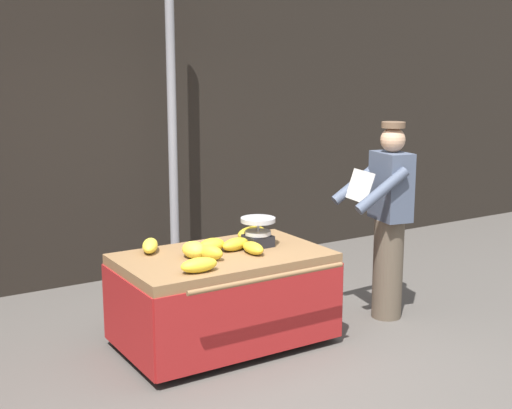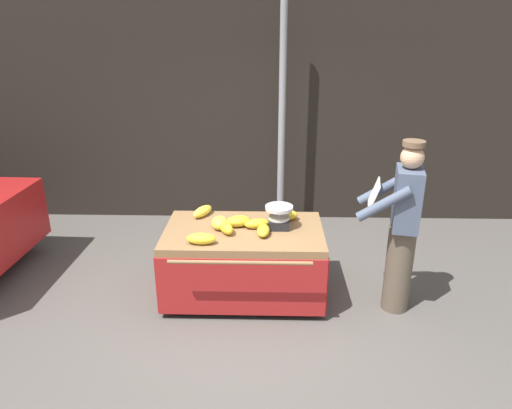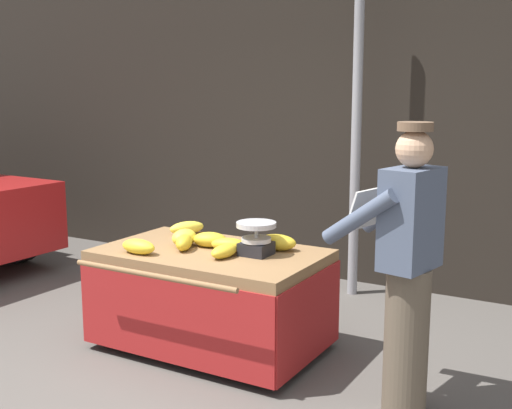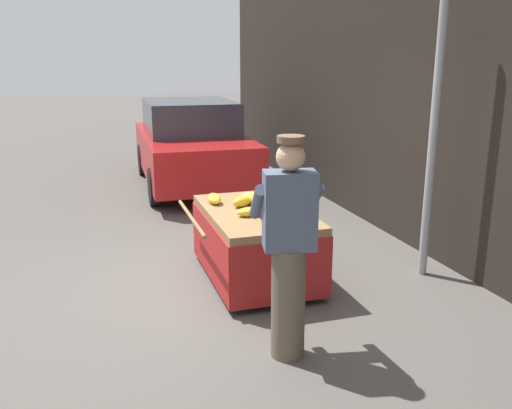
% 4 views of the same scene
% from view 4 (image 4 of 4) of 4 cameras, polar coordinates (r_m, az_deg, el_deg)
% --- Properties ---
extents(ground_plane, '(60.00, 60.00, 0.00)m').
position_cam_4_polar(ground_plane, '(5.64, -6.19, -8.39)').
color(ground_plane, '#514C47').
extents(back_wall, '(16.00, 0.24, 3.88)m').
position_cam_4_polar(back_wall, '(6.37, 19.97, 11.56)').
color(back_wall, black).
rests_on(back_wall, ground).
extents(street_pole, '(0.09, 0.09, 3.08)m').
position_cam_4_polar(street_pole, '(5.77, 18.17, 7.44)').
color(street_pole, gray).
rests_on(street_pole, ground).
extents(banana_cart, '(1.62, 1.18, 0.75)m').
position_cam_4_polar(banana_cart, '(5.58, -0.07, -2.69)').
color(banana_cart, olive).
rests_on(banana_cart, ground).
extents(weighing_scale, '(0.28, 0.28, 0.23)m').
position_cam_4_polar(weighing_scale, '(5.18, 1.65, -0.29)').
color(weighing_scale, black).
rests_on(weighing_scale, banana_cart).
extents(banana_bunch_0, '(0.31, 0.20, 0.12)m').
position_cam_4_polar(banana_bunch_0, '(5.20, 3.86, -0.93)').
color(banana_bunch_0, gold).
rests_on(banana_bunch_0, banana_cart).
extents(banana_bunch_1, '(0.28, 0.18, 0.10)m').
position_cam_4_polar(banana_bunch_1, '(5.39, 0.73, -0.42)').
color(banana_bunch_1, gold).
rests_on(banana_bunch_1, banana_cart).
extents(banana_bunch_2, '(0.20, 0.26, 0.11)m').
position_cam_4_polar(banana_bunch_2, '(5.63, -1.46, 0.33)').
color(banana_bunch_2, gold).
rests_on(banana_bunch_2, banana_cart).
extents(banana_bunch_3, '(0.14, 0.26, 0.09)m').
position_cam_4_polar(banana_bunch_3, '(5.29, -0.70, -0.78)').
color(banana_bunch_3, gold).
rests_on(banana_bunch_3, banana_cart).
extents(banana_bunch_4, '(0.24, 0.31, 0.10)m').
position_cam_4_polar(banana_bunch_4, '(6.03, 1.77, 1.28)').
color(banana_bunch_4, yellow).
rests_on(banana_bunch_4, banana_cart).
extents(banana_bunch_5, '(0.17, 0.23, 0.13)m').
position_cam_4_polar(banana_bunch_5, '(5.73, -0.62, 0.66)').
color(banana_bunch_5, yellow).
rests_on(banana_bunch_5, banana_cart).
extents(banana_bunch_6, '(0.29, 0.23, 0.11)m').
position_cam_4_polar(banana_bunch_6, '(5.58, 0.55, 0.19)').
color(banana_bunch_6, gold).
rests_on(banana_bunch_6, banana_cart).
extents(banana_bunch_7, '(0.28, 0.14, 0.10)m').
position_cam_4_polar(banana_bunch_7, '(5.77, -4.40, 0.63)').
color(banana_bunch_7, yellow).
rests_on(banana_bunch_7, banana_cart).
extents(vendor_person, '(0.64, 0.59, 1.71)m').
position_cam_4_polar(vendor_person, '(4.05, 3.45, -4.59)').
color(vendor_person, brown).
rests_on(vendor_person, ground).
extents(parked_car, '(3.95, 1.84, 1.51)m').
position_cam_4_polar(parked_car, '(9.83, -6.81, 6.32)').
color(parked_car, '#A51919').
rests_on(parked_car, ground).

